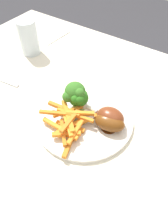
{
  "coord_description": "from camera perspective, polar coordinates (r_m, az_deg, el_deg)",
  "views": [
    {
      "loc": [
        0.25,
        -0.35,
        1.19
      ],
      "look_at": [
        0.04,
        -0.05,
        0.78
      ],
      "focal_mm": 32.96,
      "sensor_mm": 36.0,
      "label": 1
    }
  ],
  "objects": [
    {
      "name": "ground_plane",
      "position": [
        1.27,
        -0.46,
        -21.5
      ],
      "size": [
        6.0,
        6.0,
        0.0
      ],
      "primitive_type": "plane",
      "color": "#333338"
    },
    {
      "name": "dining_table",
      "position": [
        0.7,
        -0.78,
        -3.47
      ],
      "size": [
        1.16,
        0.79,
        0.75
      ],
      "color": "silver",
      "rests_on": "ground_plane"
    },
    {
      "name": "dinner_plate",
      "position": [
        0.57,
        -0.0,
        -1.73
      ],
      "size": [
        0.27,
        0.27,
        0.01
      ],
      "primitive_type": "cylinder",
      "color": "white",
      "rests_on": "dining_table"
    },
    {
      "name": "broccoli_floret_front",
      "position": [
        0.55,
        -2.65,
        5.33
      ],
      "size": [
        0.06,
        0.07,
        0.08
      ],
      "color": "#8AB64B",
      "rests_on": "dinner_plate"
    },
    {
      "name": "broccoli_floret_middle",
      "position": [
        0.56,
        -1.81,
        4.17
      ],
      "size": [
        0.05,
        0.05,
        0.06
      ],
      "color": "#80AD49",
      "rests_on": "dinner_plate"
    },
    {
      "name": "broccoli_floret_back",
      "position": [
        0.55,
        -1.13,
        3.67
      ],
      "size": [
        0.04,
        0.05,
        0.07
      ],
      "color": "#91B05F",
      "rests_on": "dinner_plate"
    },
    {
      "name": "carrot_fries_pile",
      "position": [
        0.53,
        -4.14,
        -3.02
      ],
      "size": [
        0.14,
        0.15,
        0.04
      ],
      "color": "orange",
      "rests_on": "dinner_plate"
    },
    {
      "name": "chicken_drumstick_near",
      "position": [
        0.54,
        6.94,
        -1.29
      ],
      "size": [
        0.13,
        0.06,
        0.05
      ],
      "color": "#511E0F",
      "rests_on": "dinner_plate"
    },
    {
      "name": "chicken_drumstick_far",
      "position": [
        0.53,
        6.5,
        -2.79
      ],
      "size": [
        0.14,
        0.06,
        0.04
      ],
      "color": "#4C220B",
      "rests_on": "dinner_plate"
    },
    {
      "name": "water_glass",
      "position": [
        0.82,
        -15.1,
        19.29
      ],
      "size": [
        0.07,
        0.07,
        0.12
      ],
      "primitive_type": "cylinder",
      "color": "silver",
      "rests_on": "dining_table"
    },
    {
      "name": "napkin",
      "position": [
        0.97,
        -10.7,
        21.0
      ],
      "size": [
        0.18,
        0.15,
        0.0
      ],
      "primitive_type": "cube",
      "rotation": [
        0.0,
        0.0,
        3.08
      ],
      "color": "white",
      "rests_on": "dining_table"
    }
  ]
}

